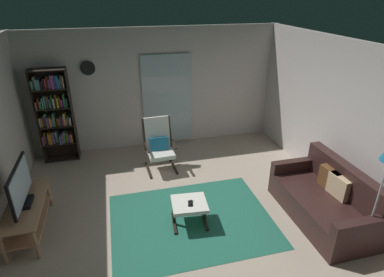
% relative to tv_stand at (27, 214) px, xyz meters
% --- Properties ---
extents(ground_plane, '(7.02, 7.02, 0.00)m').
position_rel_tv_stand_xyz_m(ground_plane, '(2.30, -0.35, -0.33)').
color(ground_plane, '#B6A28F').
extents(wall_back, '(5.60, 0.06, 2.60)m').
position_rel_tv_stand_xyz_m(wall_back, '(2.30, 2.55, 0.97)').
color(wall_back, silver).
rests_on(wall_back, ground).
extents(wall_right, '(0.06, 6.00, 2.60)m').
position_rel_tv_stand_xyz_m(wall_right, '(5.00, -0.35, 0.97)').
color(wall_right, silver).
rests_on(wall_right, ground).
extents(glass_door_panel, '(1.10, 0.01, 2.00)m').
position_rel_tv_stand_xyz_m(glass_door_panel, '(2.54, 2.48, 0.72)').
color(glass_door_panel, silver).
extents(area_rug, '(2.47, 1.91, 0.01)m').
position_rel_tv_stand_xyz_m(area_rug, '(2.37, -0.34, -0.32)').
color(area_rug, '#256854').
rests_on(area_rug, ground).
extents(tv_stand, '(0.49, 1.29, 0.50)m').
position_rel_tv_stand_xyz_m(tv_stand, '(0.00, 0.00, 0.00)').
color(tv_stand, tan).
rests_on(tv_stand, ground).
extents(television, '(0.20, 0.97, 0.61)m').
position_rel_tv_stand_xyz_m(television, '(0.00, 0.01, 0.46)').
color(television, black).
rests_on(television, tv_stand).
extents(bookshelf_near_tv, '(0.69, 0.30, 1.92)m').
position_rel_tv_stand_xyz_m(bookshelf_near_tv, '(0.21, 2.29, 0.70)').
color(bookshelf_near_tv, black).
rests_on(bookshelf_near_tv, ground).
extents(leather_sofa, '(0.89, 1.77, 0.88)m').
position_rel_tv_stand_xyz_m(leather_sofa, '(4.41, -0.78, -0.02)').
color(leather_sofa, '#341E1C').
rests_on(leather_sofa, ground).
extents(lounge_armchair, '(0.59, 0.68, 1.02)m').
position_rel_tv_stand_xyz_m(lounge_armchair, '(2.16, 1.42, 0.21)').
color(lounge_armchair, black).
rests_on(lounge_armchair, ground).
extents(ottoman, '(0.56, 0.53, 0.38)m').
position_rel_tv_stand_xyz_m(ottoman, '(2.32, -0.39, -0.01)').
color(ottoman, white).
rests_on(ottoman, ground).
extents(tv_remote, '(0.10, 0.15, 0.02)m').
position_rel_tv_stand_xyz_m(tv_remote, '(2.33, -0.43, 0.06)').
color(tv_remote, black).
rests_on(tv_remote, ottoman).
extents(cell_phone, '(0.09, 0.15, 0.01)m').
position_rel_tv_stand_xyz_m(cell_phone, '(2.33, -0.43, 0.06)').
color(cell_phone, black).
rests_on(cell_phone, ottoman).
extents(wall_clock, '(0.29, 0.03, 0.29)m').
position_rel_tv_stand_xyz_m(wall_clock, '(0.95, 2.47, 1.52)').
color(wall_clock, silver).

